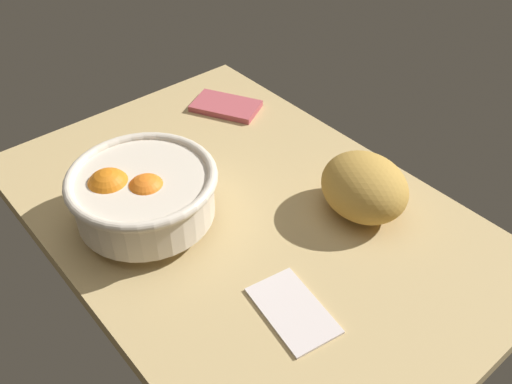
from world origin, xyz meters
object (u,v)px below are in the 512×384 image
bread_loaf (364,187)px  napkin_spare (226,106)px  napkin_folded (293,309)px  fruit_bowl (142,193)px

bread_loaf → napkin_spare: bread_loaf is taller
bread_loaf → napkin_folded: size_ratio=1.15×
napkin_spare → napkin_folded: bearing=-27.9°
napkin_folded → napkin_spare: (-46.06, 24.39, 0.18)cm
bread_loaf → napkin_spare: (-38.29, 2.08, -4.21)cm
fruit_bowl → bread_loaf: fruit_bowl is taller
napkin_folded → napkin_spare: 52.12cm
fruit_bowl → bread_loaf: size_ratio=1.54×
fruit_bowl → napkin_folded: fruit_bowl is taller
napkin_folded → napkin_spare: size_ratio=0.98×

